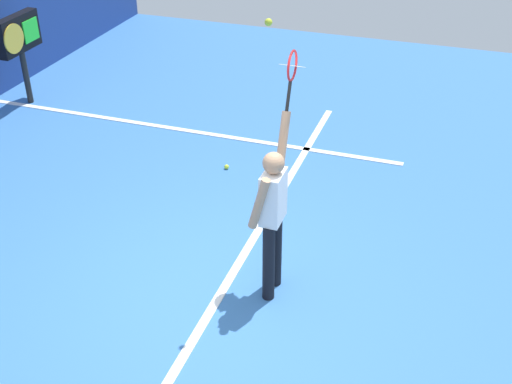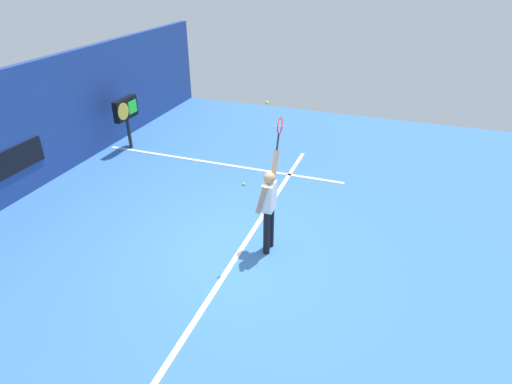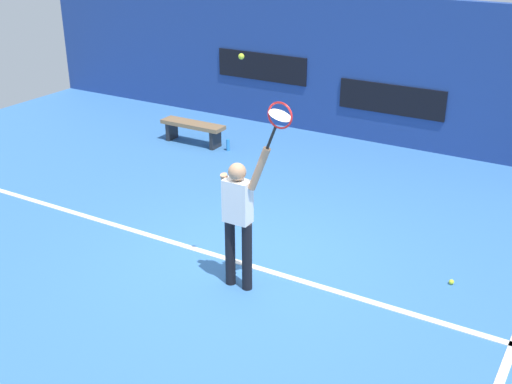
{
  "view_description": "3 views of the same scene",
  "coord_description": "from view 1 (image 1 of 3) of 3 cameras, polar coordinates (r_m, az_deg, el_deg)",
  "views": [
    {
      "loc": [
        -5.15,
        -2.21,
        4.7
      ],
      "look_at": [
        0.22,
        -0.38,
        1.23
      ],
      "focal_mm": 46.83,
      "sensor_mm": 36.0,
      "label": 1
    },
    {
      "loc": [
        -6.3,
        -2.63,
        5.07
      ],
      "look_at": [
        0.32,
        -0.26,
        1.19
      ],
      "focal_mm": 30.07,
      "sensor_mm": 36.0,
      "label": 2
    },
    {
      "loc": [
        4.08,
        -6.6,
        4.45
      ],
      "look_at": [
        0.21,
        -0.05,
        1.12
      ],
      "focal_mm": 45.45,
      "sensor_mm": 36.0,
      "label": 3
    }
  ],
  "objects": [
    {
      "name": "ground_plane",
      "position": [
        7.32,
        -3.38,
        -8.61
      ],
      "size": [
        18.0,
        18.0,
        0.0
      ],
      "primitive_type": "plane",
      "color": "#3870B2"
    },
    {
      "name": "court_baseline",
      "position": [
        7.3,
        -3.02,
        -8.66
      ],
      "size": [
        10.0,
        0.1,
        0.01
      ],
      "primitive_type": "cube",
      "color": "white",
      "rests_on": "ground_plane"
    },
    {
      "name": "court_sideline",
      "position": [
        10.74,
        -6.31,
        5.3
      ],
      "size": [
        0.1,
        7.0,
        0.01
      ],
      "primitive_type": "cube",
      "color": "white",
      "rests_on": "ground_plane"
    },
    {
      "name": "tennis_player",
      "position": [
        6.75,
        1.43,
        -1.72
      ],
      "size": [
        0.7,
        0.31,
        1.97
      ],
      "color": "black",
      "rests_on": "ground_plane"
    },
    {
      "name": "tennis_racket",
      "position": [
        6.62,
        3.08,
        10.43
      ],
      "size": [
        0.41,
        0.27,
        0.62
      ],
      "color": "black"
    },
    {
      "name": "tennis_ball",
      "position": [
        5.96,
        1.07,
        14.3
      ],
      "size": [
        0.07,
        0.07,
        0.07
      ],
      "primitive_type": "sphere",
      "color": "#CCE033"
    },
    {
      "name": "scoreboard_clock",
      "position": [
        11.92,
        -19.6,
        12.36
      ],
      "size": [
        0.96,
        0.2,
        1.52
      ],
      "color": "black",
      "rests_on": "ground_plane"
    },
    {
      "name": "spare_ball",
      "position": [
        9.56,
        -2.53,
        2.17
      ],
      "size": [
        0.07,
        0.07,
        0.07
      ],
      "primitive_type": "sphere",
      "color": "#CCE033",
      "rests_on": "ground_plane"
    }
  ]
}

